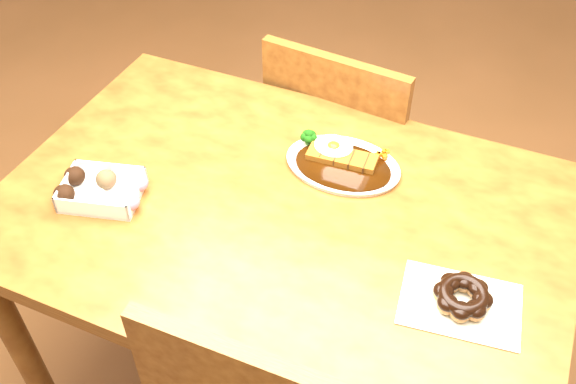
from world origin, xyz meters
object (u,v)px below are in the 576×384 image
at_px(table, 282,239).
at_px(katsu_curry_plate, 341,161).
at_px(pon_de_ring, 462,297).
at_px(chair_far, 347,152).
at_px(donut_box, 102,189).

xyz_separation_m(table, katsu_curry_plate, (0.07, 0.18, 0.11)).
relative_size(table, pon_de_ring, 5.12).
height_order(table, katsu_curry_plate, katsu_curry_plate).
bearing_deg(chair_far, table, 98.26).
xyz_separation_m(table, donut_box, (-0.36, -0.12, 0.12)).
height_order(table, pon_de_ring, pon_de_ring).
distance_m(katsu_curry_plate, donut_box, 0.53).
bearing_deg(pon_de_ring, table, 166.46).
height_order(chair_far, donut_box, chair_far).
bearing_deg(table, donut_box, -161.36).
relative_size(chair_far, donut_box, 4.42).
relative_size(donut_box, pon_de_ring, 0.84).
relative_size(table, katsu_curry_plate, 4.67).
xyz_separation_m(chair_far, donut_box, (-0.34, -0.66, 0.29)).
bearing_deg(pon_de_ring, donut_box, -178.07).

